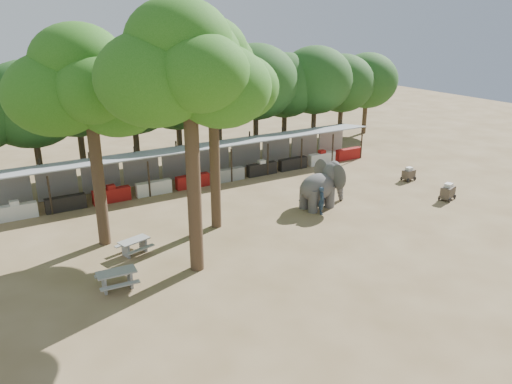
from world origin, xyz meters
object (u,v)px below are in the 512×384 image
yard_tree_back (208,72)px  elephant (323,185)px  yard_tree_left (84,84)px  handler (322,200)px  picnic_table_near (117,277)px  picnic_table_far (134,245)px  cart_back (409,174)px  cart_front (448,192)px  yard_tree_center (184,68)px

yard_tree_back → elephant: size_ratio=3.09×
yard_tree_back → yard_tree_left: bearing=170.5°
handler → elephant: bearing=-10.4°
elephant → picnic_table_near: elephant is taller
elephant → handler: bearing=-135.3°
picnic_table_far → cart_back: size_ratio=1.71×
elephant → cart_front: size_ratio=2.82×
yard_tree_center → cart_front: size_ratio=9.22×
picnic_table_near → cart_front: size_ratio=1.35×
elephant → yard_tree_left: bearing=166.7°
yard_tree_left → handler: bearing=-12.2°
elephant → picnic_table_near: (-13.82, -3.39, -0.84)m
yard_tree_back → elephant: bearing=-5.6°
yard_tree_left → yard_tree_center: size_ratio=0.92×
handler → picnic_table_far: handler is taller
yard_tree_back → handler: size_ratio=6.74×
yard_tree_back → cart_back: bearing=0.8°
elephant → cart_back: size_ratio=3.47×
yard_tree_back → cart_front: yard_tree_back is taller
yard_tree_center → picnic_table_far: bearing=123.9°
handler → cart_back: 9.56m
yard_tree_left → yard_tree_back: (6.00, -1.00, 0.34)m
yard_tree_left → yard_tree_back: bearing=-9.5°
yard_tree_left → yard_tree_center: (3.00, -5.00, 1.01)m
cart_back → yard_tree_back: bearing=175.3°
yard_tree_left → picnic_table_near: bearing=-96.9°
yard_tree_center → picnic_table_near: size_ratio=6.86×
picnic_table_near → picnic_table_far: size_ratio=0.97×
yard_tree_center → elephant: (10.21, 3.30, -7.82)m
cart_front → cart_back: 4.24m
picnic_table_near → picnic_table_far: 3.40m
yard_tree_back → cart_front: bearing=-14.8°
yard_tree_center → cart_back: yard_tree_center is taller
yard_tree_left → picnic_table_near: (-0.61, -5.10, -7.65)m
yard_tree_center → handler: size_ratio=7.14×
handler → picnic_table_far: 11.32m
handler → yard_tree_left: bearing=106.7°
picnic_table_near → cart_back: 22.78m
elephant → handler: (-0.81, -0.98, -0.55)m
yard_tree_left → picnic_table_far: (1.10, -2.16, -7.71)m
yard_tree_left → yard_tree_back: 6.09m
picnic_table_near → yard_tree_left: bearing=86.6°
picnic_table_near → cart_front: 21.49m
yard_tree_back → picnic_table_near: yard_tree_back is taller
picnic_table_far → cart_front: (19.78, -2.77, 0.06)m
yard_tree_back → cart_back: size_ratio=10.72×
yard_tree_back → picnic_table_far: 9.50m
yard_tree_center → cart_back: 21.11m
elephant → yard_tree_back: bearing=168.5°
yard_tree_back → picnic_table_near: bearing=-148.2°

